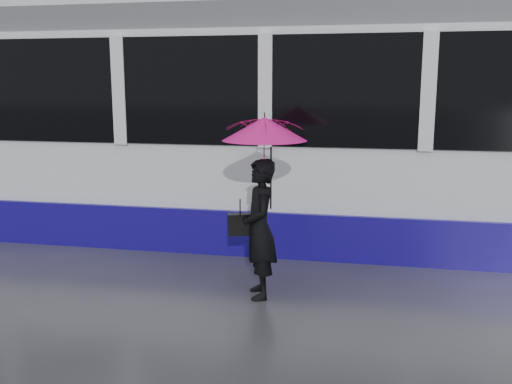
# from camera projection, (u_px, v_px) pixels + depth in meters

# --- Properties ---
(ground) EXTENTS (90.00, 90.00, 0.00)m
(ground) POSITION_uv_depth(u_px,v_px,m) (190.00, 286.00, 6.57)
(ground) COLOR #2D2D32
(ground) RESTS_ON ground
(rails) EXTENTS (34.00, 1.51, 0.02)m
(rails) POSITION_uv_depth(u_px,v_px,m) (239.00, 231.00, 8.98)
(rails) COLOR #3F3D38
(rails) RESTS_ON ground
(tram) EXTENTS (26.00, 2.56, 3.35)m
(tram) POSITION_uv_depth(u_px,v_px,m) (314.00, 129.00, 8.45)
(tram) COLOR white
(tram) RESTS_ON ground
(woman) EXTENTS (0.52, 0.64, 1.52)m
(woman) POSITION_uv_depth(u_px,v_px,m) (260.00, 229.00, 6.13)
(woman) COLOR black
(woman) RESTS_ON ground
(umbrella) EXTENTS (1.13, 1.13, 1.02)m
(umbrella) POSITION_uv_depth(u_px,v_px,m) (264.00, 145.00, 5.95)
(umbrella) COLOR #DA1272
(umbrella) RESTS_ON ground
(handbag) EXTENTS (0.29, 0.20, 0.41)m
(handbag) POSITION_uv_depth(u_px,v_px,m) (240.00, 224.00, 6.18)
(handbag) COLOR black
(handbag) RESTS_ON ground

